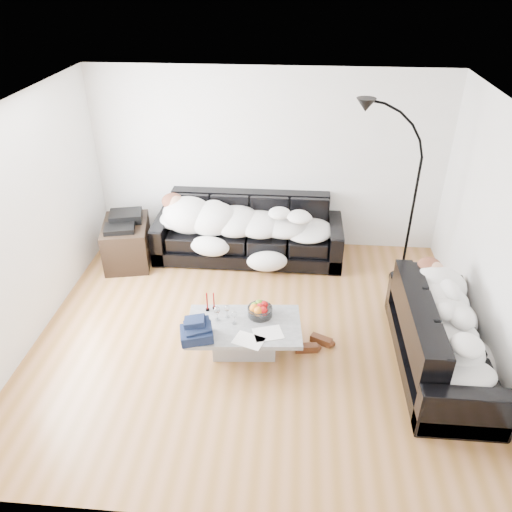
# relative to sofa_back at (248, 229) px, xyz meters

# --- Properties ---
(ground) EXTENTS (5.00, 5.00, 0.00)m
(ground) POSITION_rel_sofa_back_xyz_m (0.24, -1.79, -0.44)
(ground) COLOR #93612C
(ground) RESTS_ON ground
(wall_back) EXTENTS (5.00, 0.02, 2.60)m
(wall_back) POSITION_rel_sofa_back_xyz_m (0.24, 0.46, 0.86)
(wall_back) COLOR silver
(wall_back) RESTS_ON ground
(wall_left) EXTENTS (0.02, 4.50, 2.60)m
(wall_left) POSITION_rel_sofa_back_xyz_m (-2.26, -1.79, 0.86)
(wall_left) COLOR silver
(wall_left) RESTS_ON ground
(wall_right) EXTENTS (0.02, 4.50, 2.60)m
(wall_right) POSITION_rel_sofa_back_xyz_m (2.74, -1.79, 0.86)
(wall_right) COLOR silver
(wall_right) RESTS_ON ground
(ceiling) EXTENTS (5.00, 5.00, 0.00)m
(ceiling) POSITION_rel_sofa_back_xyz_m (0.24, -1.79, 2.16)
(ceiling) COLOR white
(ceiling) RESTS_ON ground
(sofa_back) EXTENTS (2.67, 0.93, 0.87)m
(sofa_back) POSITION_rel_sofa_back_xyz_m (0.00, 0.00, 0.00)
(sofa_back) COLOR black
(sofa_back) RESTS_ON ground
(sofa_right) EXTENTS (0.86, 2.01, 0.81)m
(sofa_right) POSITION_rel_sofa_back_xyz_m (2.27, -2.11, -0.03)
(sofa_right) COLOR black
(sofa_right) RESTS_ON ground
(sleeper_back) EXTENTS (2.26, 0.78, 0.45)m
(sleeper_back) POSITION_rel_sofa_back_xyz_m (0.00, -0.05, 0.21)
(sleeper_back) COLOR white
(sleeper_back) RESTS_ON sofa_back
(sleeper_right) EXTENTS (0.73, 1.72, 0.42)m
(sleeper_right) POSITION_rel_sofa_back_xyz_m (2.27, -2.11, 0.19)
(sleeper_right) COLOR white
(sleeper_right) RESTS_ON sofa_right
(teal_cushion) EXTENTS (0.42, 0.38, 0.20)m
(teal_cushion) POSITION_rel_sofa_back_xyz_m (2.21, -1.49, 0.28)
(teal_cushion) COLOR #0F5C6E
(teal_cushion) RESTS_ON sofa_right
(coffee_table) EXTENTS (1.29, 0.82, 0.36)m
(coffee_table) POSITION_rel_sofa_back_xyz_m (0.16, -2.05, -0.26)
(coffee_table) COLOR #939699
(coffee_table) RESTS_ON ground
(fruit_bowl) EXTENTS (0.33, 0.33, 0.17)m
(fruit_bowl) POSITION_rel_sofa_back_xyz_m (0.32, -1.87, 0.01)
(fruit_bowl) COLOR white
(fruit_bowl) RESTS_ON coffee_table
(wine_glass_a) EXTENTS (0.08, 0.08, 0.15)m
(wine_glass_a) POSITION_rel_sofa_back_xyz_m (-0.04, -1.93, 0.00)
(wine_glass_a) COLOR white
(wine_glass_a) RESTS_ON coffee_table
(wine_glass_b) EXTENTS (0.09, 0.09, 0.17)m
(wine_glass_b) POSITION_rel_sofa_back_xyz_m (-0.14, -1.99, 0.01)
(wine_glass_b) COLOR white
(wine_glass_b) RESTS_ON coffee_table
(wine_glass_c) EXTENTS (0.08, 0.08, 0.15)m
(wine_glass_c) POSITION_rel_sofa_back_xyz_m (0.05, -2.04, 0.00)
(wine_glass_c) COLOR white
(wine_glass_c) RESTS_ON coffee_table
(candle_left) EXTENTS (0.05, 0.05, 0.24)m
(candle_left) POSITION_rel_sofa_back_xyz_m (-0.28, -1.83, 0.04)
(candle_left) COLOR maroon
(candle_left) RESTS_ON coffee_table
(candle_right) EXTENTS (0.04, 0.04, 0.21)m
(candle_right) POSITION_rel_sofa_back_xyz_m (-0.21, -1.80, 0.03)
(candle_right) COLOR maroon
(candle_right) RESTS_ON coffee_table
(newspaper_a) EXTENTS (0.36, 0.32, 0.01)m
(newspaper_a) POSITION_rel_sofa_back_xyz_m (0.43, -2.18, -0.07)
(newspaper_a) COLOR silver
(newspaper_a) RESTS_ON coffee_table
(newspaper_b) EXTENTS (0.36, 0.31, 0.01)m
(newspaper_b) POSITION_rel_sofa_back_xyz_m (0.24, -2.31, -0.07)
(newspaper_b) COLOR silver
(newspaper_b) RESTS_ON coffee_table
(navy_jacket) EXTENTS (0.42, 0.37, 0.18)m
(navy_jacket) POSITION_rel_sofa_back_xyz_m (-0.31, -2.32, 0.09)
(navy_jacket) COLOR black
(navy_jacket) RESTS_ON coffee_table
(shoes) EXTENTS (0.44, 0.33, 0.10)m
(shoes) POSITION_rel_sofa_back_xyz_m (0.93, -1.94, -0.39)
(shoes) COLOR #472311
(shoes) RESTS_ON ground
(av_cabinet) EXTENTS (0.77, 0.98, 0.60)m
(av_cabinet) POSITION_rel_sofa_back_xyz_m (-1.71, -0.29, -0.14)
(av_cabinet) COLOR black
(av_cabinet) RESTS_ON ground
(stereo) EXTENTS (0.51, 0.43, 0.13)m
(stereo) POSITION_rel_sofa_back_xyz_m (-1.71, -0.29, 0.23)
(stereo) COLOR black
(stereo) RESTS_ON av_cabinet
(floor_lamp) EXTENTS (0.80, 0.36, 2.13)m
(floor_lamp) POSITION_rel_sofa_back_xyz_m (2.14, -0.42, 0.63)
(floor_lamp) COLOR black
(floor_lamp) RESTS_ON ground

